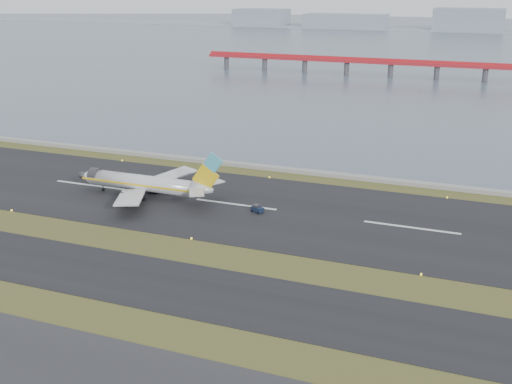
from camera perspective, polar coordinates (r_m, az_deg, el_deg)
ground at (r=122.90m, az=-7.35°, el=-5.47°), size 1000.00×1000.00×0.00m
taxiway_strip at (r=113.53m, az=-10.26°, el=-7.68°), size 1000.00×18.00×0.10m
runway_strip at (r=147.94m, az=-1.82°, el=-1.12°), size 1000.00×45.00×0.10m
seawall at (r=174.43m, az=2.06°, el=2.07°), size 1000.00×2.50×1.00m
bay_water at (r=562.97m, az=16.12°, el=12.58°), size 1400.00×800.00×1.30m
red_pier at (r=352.38m, az=15.82°, el=10.79°), size 260.00×5.00×10.20m
far_shoreline at (r=720.59m, az=18.66°, el=13.94°), size 1400.00×80.00×60.50m
airliner at (r=153.96m, az=-9.66°, el=0.74°), size 38.52×32.89×12.80m
pushback_tug at (r=142.64m, az=0.10°, el=-1.51°), size 3.18×2.58×1.78m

